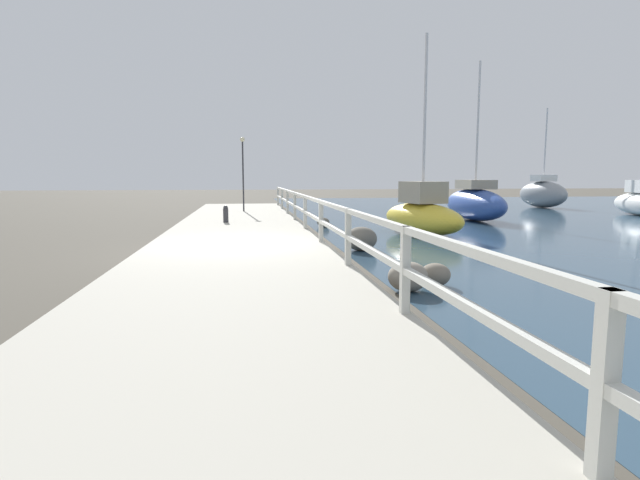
{
  "coord_description": "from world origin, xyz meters",
  "views": [
    {
      "loc": [
        0.2,
        -11.91,
        1.79
      ],
      "look_at": [
        1.7,
        -1.91,
        0.51
      ],
      "focal_mm": 28.0,
      "sensor_mm": 36.0,
      "label": 1
    }
  ],
  "objects_px": {
    "mooring_bollard": "(226,214)",
    "sailboat_blue": "(475,203)",
    "sailboat_gray": "(543,194)",
    "dock_lamp": "(243,162)",
    "sailboat_yellow": "(422,215)",
    "sailboat_white": "(640,202)"
  },
  "relations": [
    {
      "from": "sailboat_blue",
      "to": "sailboat_yellow",
      "type": "height_order",
      "value": "sailboat_blue"
    },
    {
      "from": "dock_lamp",
      "to": "sailboat_white",
      "type": "relative_size",
      "value": 0.65
    },
    {
      "from": "sailboat_blue",
      "to": "sailboat_gray",
      "type": "distance_m",
      "value": 10.96
    },
    {
      "from": "mooring_bollard",
      "to": "sailboat_yellow",
      "type": "height_order",
      "value": "sailboat_yellow"
    },
    {
      "from": "sailboat_blue",
      "to": "sailboat_gray",
      "type": "bearing_deg",
      "value": 47.81
    },
    {
      "from": "sailboat_blue",
      "to": "sailboat_white",
      "type": "xyz_separation_m",
      "value": [
        8.88,
        1.37,
        -0.08
      ]
    },
    {
      "from": "sailboat_blue",
      "to": "sailboat_white",
      "type": "bearing_deg",
      "value": 12.59
    },
    {
      "from": "mooring_bollard",
      "to": "sailboat_gray",
      "type": "bearing_deg",
      "value": 27.96
    },
    {
      "from": "mooring_bollard",
      "to": "sailboat_white",
      "type": "bearing_deg",
      "value": 9.88
    },
    {
      "from": "mooring_bollard",
      "to": "dock_lamp",
      "type": "xyz_separation_m",
      "value": [
        0.6,
        5.7,
        1.94
      ]
    },
    {
      "from": "dock_lamp",
      "to": "sailboat_blue",
      "type": "bearing_deg",
      "value": -21.64
    },
    {
      "from": "sailboat_blue",
      "to": "sailboat_gray",
      "type": "height_order",
      "value": "sailboat_blue"
    },
    {
      "from": "dock_lamp",
      "to": "sailboat_gray",
      "type": "distance_m",
      "value": 17.88
    },
    {
      "from": "mooring_bollard",
      "to": "sailboat_blue",
      "type": "height_order",
      "value": "sailboat_blue"
    },
    {
      "from": "mooring_bollard",
      "to": "sailboat_yellow",
      "type": "distance_m",
      "value": 6.71
    },
    {
      "from": "sailboat_yellow",
      "to": "sailboat_white",
      "type": "height_order",
      "value": "sailboat_yellow"
    },
    {
      "from": "mooring_bollard",
      "to": "dock_lamp",
      "type": "height_order",
      "value": "dock_lamp"
    },
    {
      "from": "mooring_bollard",
      "to": "sailboat_blue",
      "type": "bearing_deg",
      "value": 10.84
    },
    {
      "from": "dock_lamp",
      "to": "sailboat_gray",
      "type": "height_order",
      "value": "sailboat_gray"
    },
    {
      "from": "sailboat_blue",
      "to": "sailboat_yellow",
      "type": "bearing_deg",
      "value": -126.59
    },
    {
      "from": "mooring_bollard",
      "to": "sailboat_blue",
      "type": "xyz_separation_m",
      "value": [
        10.1,
        1.93,
        0.21
      ]
    },
    {
      "from": "dock_lamp",
      "to": "sailboat_blue",
      "type": "relative_size",
      "value": 0.53
    }
  ]
}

